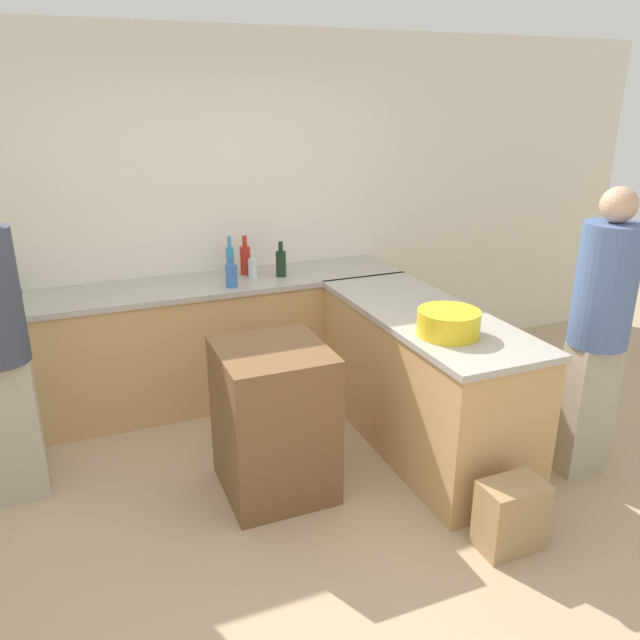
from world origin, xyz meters
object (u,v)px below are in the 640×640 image
at_px(island_table, 274,420).
at_px(hot_sauce_bottle, 245,259).
at_px(mixing_bowl, 449,323).
at_px(paper_bag, 511,515).
at_px(vinegar_bottle_clear, 253,267).
at_px(water_bottle_blue, 231,275).
at_px(person_at_peninsula, 599,326).
at_px(dish_soap_bottle, 230,261).
at_px(wine_bottle_dark, 281,263).

height_order(island_table, hot_sauce_bottle, hot_sauce_bottle).
bearing_deg(mixing_bowl, paper_bag, -91.32).
bearing_deg(vinegar_bottle_clear, water_bottle_blue, -140.36).
bearing_deg(water_bottle_blue, hot_sauce_bottle, 56.80).
bearing_deg(person_at_peninsula, hot_sauce_bottle, 128.74).
distance_m(island_table, hot_sauce_bottle, 1.56).
bearing_deg(hot_sauce_bottle, water_bottle_blue, -123.20).
relative_size(water_bottle_blue, person_at_peninsula, 0.13).
bearing_deg(mixing_bowl, hot_sauce_bottle, 112.89).
distance_m(hot_sauce_bottle, vinegar_bottle_clear, 0.12).
relative_size(water_bottle_blue, vinegar_bottle_clear, 1.14).
bearing_deg(mixing_bowl, dish_soap_bottle, 116.58).
xyz_separation_m(mixing_bowl, wine_bottle_dark, (-0.48, 1.53, 0.03)).
bearing_deg(paper_bag, water_bottle_blue, 112.73).
height_order(vinegar_bottle_clear, paper_bag, vinegar_bottle_clear).
xyz_separation_m(hot_sauce_bottle, wine_bottle_dark, (0.23, -0.16, -0.01)).
bearing_deg(dish_soap_bottle, mixing_bowl, -63.42).
bearing_deg(water_bottle_blue, mixing_bowl, -57.41).
distance_m(vinegar_bottle_clear, paper_bag, 2.51).
bearing_deg(dish_soap_bottle, hot_sauce_bottle, 8.16).
bearing_deg(island_table, mixing_bowl, -15.50).
relative_size(wine_bottle_dark, vinegar_bottle_clear, 1.37).
distance_m(water_bottle_blue, wine_bottle_dark, 0.44).
distance_m(wine_bottle_dark, person_at_peninsula, 2.24).
height_order(mixing_bowl, vinegar_bottle_clear, vinegar_bottle_clear).
height_order(hot_sauce_bottle, paper_bag, hot_sauce_bottle).
bearing_deg(vinegar_bottle_clear, hot_sauce_bottle, 104.52).
bearing_deg(wine_bottle_dark, island_table, -111.33).
relative_size(mixing_bowl, paper_bag, 0.94).
distance_m(island_table, person_at_peninsula, 1.97).
relative_size(hot_sauce_bottle, person_at_peninsula, 0.17).
height_order(vinegar_bottle_clear, person_at_peninsula, person_at_peninsula).
relative_size(hot_sauce_bottle, paper_bag, 0.78).
bearing_deg(hot_sauce_bottle, paper_bag, -73.73).
bearing_deg(person_at_peninsula, dish_soap_bottle, 131.12).
height_order(island_table, water_bottle_blue, water_bottle_blue).
distance_m(vinegar_bottle_clear, dish_soap_bottle, 0.18).
bearing_deg(paper_bag, wine_bottle_dark, 101.75).
xyz_separation_m(mixing_bowl, person_at_peninsula, (0.86, -0.27, -0.05)).
bearing_deg(dish_soap_bottle, paper_bag, -70.92).
height_order(water_bottle_blue, vinegar_bottle_clear, water_bottle_blue).
relative_size(island_table, water_bottle_blue, 4.05).
bearing_deg(hot_sauce_bottle, island_table, -100.38).
height_order(water_bottle_blue, dish_soap_bottle, dish_soap_bottle).
bearing_deg(water_bottle_blue, island_table, -93.76).
distance_m(mixing_bowl, paper_bag, 1.08).
height_order(water_bottle_blue, person_at_peninsula, person_at_peninsula).
relative_size(water_bottle_blue, paper_bag, 0.58).
bearing_deg(person_at_peninsula, island_table, 163.52).
distance_m(island_table, dish_soap_bottle, 1.53).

